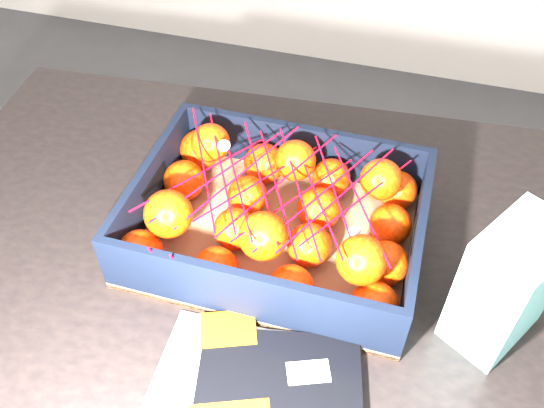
# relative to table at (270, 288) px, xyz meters

# --- Properties ---
(table) EXTENTS (1.26, 0.89, 0.75)m
(table) POSITION_rel_table_xyz_m (0.00, 0.00, 0.00)
(table) COLOR black
(table) RESTS_ON ground
(produce_crate) EXTENTS (0.43, 0.32, 0.11)m
(produce_crate) POSITION_rel_table_xyz_m (0.00, 0.03, 0.13)
(produce_crate) COLOR olive
(produce_crate) RESTS_ON table
(clementine_heap) EXTENTS (0.41, 0.31, 0.12)m
(clementine_heap) POSITION_rel_table_xyz_m (0.00, 0.02, 0.16)
(clementine_heap) COLOR #FF3505
(clementine_heap) RESTS_ON produce_crate
(mesh_net) EXTENTS (0.36, 0.29, 0.11)m
(mesh_net) POSITION_rel_table_xyz_m (-0.00, 0.02, 0.21)
(mesh_net) COLOR red
(mesh_net) RESTS_ON clementine_heap
(retail_carton) EXTENTS (0.14, 0.15, 0.19)m
(retail_carton) POSITION_rel_table_xyz_m (0.33, -0.04, 0.19)
(retail_carton) COLOR white
(retail_carton) RESTS_ON table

